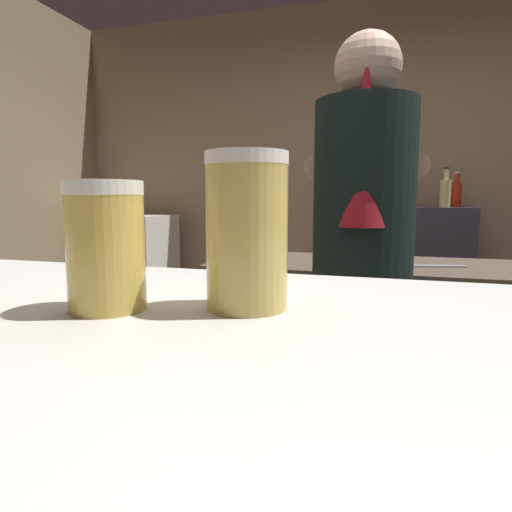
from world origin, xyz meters
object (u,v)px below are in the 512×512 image
Objects in this scene: chefs_knife at (436,266)px; bottle_soy at (456,194)px; bottle_vinegar at (394,192)px; pint_glass_near at (247,232)px; bottle_hot_sauce at (445,192)px; mixing_bowl at (383,257)px; mini_fridge at (128,280)px; pint_glass_far at (106,246)px; bartender at (362,254)px.

bottle_soy is at bearing 66.68° from chefs_knife.
bottle_vinegar is (-0.17, 1.31, 0.33)m from chefs_knife.
bottle_soy is (0.58, 2.96, 0.07)m from pint_glass_near.
bottle_hot_sauce reaches higher than chefs_knife.
mixing_bowl is 0.60× the size of bottle_hot_sauce.
bottle_vinegar is (0.05, 1.21, 0.31)m from mixing_bowl.
mini_fridge is 7.08× the size of pint_glass_near.
bottle_vinegar reaches higher than mini_fridge.
chefs_knife is 1.58× the size of pint_glass_near.
mini_fridge is 4.40× the size of bottle_soy.
bottle_hot_sauce is (2.43, 0.08, 0.71)m from mini_fridge.
chefs_knife is at bearing -27.87° from mini_fridge.
bottle_vinegar is (-0.42, -0.11, 0.01)m from bottle_soy.
pint_glass_near reaches higher than mini_fridge.
chefs_knife is at bearing -25.27° from mixing_bowl.
mini_fridge is 2.36m from mixing_bowl.
mixing_bowl is at bearing -107.75° from bottle_hot_sauce.
bottle_vinegar reaches higher than bottle_soy.
bottle_vinegar reaches higher than pint_glass_near.
pint_glass_far reaches higher than chefs_knife.
pint_glass_near is at bearing -101.02° from bottle_soy.
bottle_hot_sauce is (0.38, 1.17, 0.31)m from mixing_bowl.
chefs_knife is 1.67m from pint_glass_far.
chefs_knife is (2.27, -1.20, 0.39)m from mini_fridge.
bottle_soy is at bearing 14.47° from bottle_vinegar.
bartender reaches higher than bottle_vinegar.
bottle_hot_sauce is at bearing 72.25° from mixing_bowl.
pint_glass_near is at bearing -93.89° from mixing_bowl.
pint_glass_far is at bearing -160.72° from pint_glass_near.
bottle_vinegar is at bearing -165.53° from bottle_soy.
chefs_knife is 1.33m from bottle_hot_sauce.
bartender is at bearing -97.25° from mixing_bowl.
pint_glass_far is (-0.13, -0.04, -0.01)m from pint_glass_near.
pint_glass_near is (1.94, -2.74, 0.63)m from mini_fridge.
chefs_knife is at bearing 74.01° from pint_glass_far.
mini_fridge is 4.48× the size of chefs_knife.
mini_fridge is 8.62× the size of pint_glass_far.
pint_glass_near is 0.57× the size of bottle_hot_sauce.
mini_fridge is 2.60m from bartender.
pint_glass_far is at bearing -95.69° from bottle_vinegar.
chefs_knife is at bearing -82.74° from bottle_vinegar.
bartender is 1.91m from bottle_soy.
bartender is 11.50× the size of pint_glass_near.
pint_glass_far is 2.91m from bottle_vinegar.
mini_fridge is 4.02× the size of bottle_hot_sauce.
mixing_bowl is 1.43m from bottle_soy.
pint_glass_far is (-0.46, -1.59, 0.23)m from chefs_knife.
bottle_hot_sauce reaches higher than bottle_soy.
mixing_bowl is 1.27m from bottle_hot_sauce.
pint_glass_near is 2.86m from bottle_vinegar.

